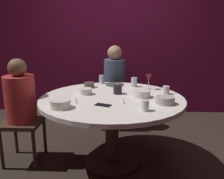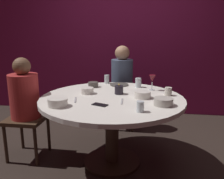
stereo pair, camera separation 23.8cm
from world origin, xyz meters
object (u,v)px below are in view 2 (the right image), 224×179
(bowl_rice_portion, at_px, (93,85))
(bowl_small_white, at_px, (163,102))
(bowl_sauce_side, at_px, (142,95))
(cup_near_candle, at_px, (168,91))
(cup_center_front, at_px, (140,107))
(bowl_salad_center, at_px, (58,102))
(bowl_serving_large, at_px, (87,91))
(cell_phone, at_px, (100,105))
(seated_diner_left, at_px, (24,97))
(cup_by_left_diner, at_px, (107,79))
(dinner_plate, at_px, (119,85))
(cup_by_right_diner, at_px, (138,83))
(dining_table, at_px, (112,110))
(candle_holder, at_px, (119,90))
(wine_glass, at_px, (152,79))
(seated_diner_back, at_px, (122,78))

(bowl_rice_portion, bearing_deg, bowl_small_white, -38.51)
(bowl_sauce_side, distance_m, bowl_rice_portion, 0.72)
(bowl_sauce_side, distance_m, cup_near_candle, 0.30)
(bowl_sauce_side, xyz_separation_m, cup_center_front, (-0.01, -0.43, 0.01))
(bowl_salad_center, relative_size, bowl_rice_portion, 1.44)
(bowl_serving_large, relative_size, bowl_salad_center, 0.76)
(bowl_small_white, distance_m, cup_near_candle, 0.36)
(cell_phone, bearing_deg, seated_diner_left, 94.28)
(cell_phone, bearing_deg, cup_by_left_diner, 27.49)
(cell_phone, relative_size, bowl_sauce_side, 0.86)
(dinner_plate, distance_m, bowl_sauce_side, 0.62)
(cup_by_right_diner, bearing_deg, cup_near_candle, -45.87)
(dining_table, relative_size, candle_holder, 13.03)
(wine_glass, xyz_separation_m, cup_by_right_diner, (-0.16, 0.12, -0.07))
(candle_holder, height_order, bowl_serving_large, candle_holder)
(cup_by_left_diner, bearing_deg, bowl_serving_large, -102.72)
(dining_table, height_order, seated_diner_back, seated_diner_back)
(cup_near_candle, bearing_deg, cup_center_front, -116.02)
(cup_by_right_diner, height_order, cup_center_front, cup_by_right_diner)
(dining_table, height_order, bowl_small_white, bowl_small_white)
(seated_diner_back, bearing_deg, dinner_plate, 1.38)
(seated_diner_left, bearing_deg, cup_by_left_diner, 39.34)
(seated_diner_back, xyz_separation_m, bowl_sauce_side, (0.31, -1.01, 0.03))
(bowl_serving_large, xyz_separation_m, cup_by_left_diner, (0.12, 0.54, 0.02))
(bowl_small_white, bearing_deg, bowl_serving_large, 158.25)
(seated_diner_back, distance_m, bowl_small_white, 1.33)
(candle_holder, distance_m, cup_by_left_diner, 0.56)
(dining_table, height_order, cup_by_right_diner, cup_by_right_diner)
(dining_table, bearing_deg, bowl_rice_portion, 124.40)
(wine_glass, distance_m, cup_center_front, 0.79)
(candle_holder, bearing_deg, wine_glass, 32.29)
(bowl_small_white, bearing_deg, seated_diner_back, 112.03)
(cell_phone, relative_size, bowl_rice_portion, 1.15)
(seated_diner_back, height_order, cup_by_right_diner, seated_diner_back)
(candle_holder, height_order, dinner_plate, candle_holder)
(dining_table, height_order, cup_near_candle, cup_near_candle)
(cell_phone, relative_size, cup_by_right_diner, 1.25)
(bowl_sauce_side, height_order, cup_by_left_diner, cup_by_left_diner)
(bowl_salad_center, distance_m, cup_center_front, 0.73)
(bowl_serving_large, relative_size, cup_by_left_diner, 1.23)
(dinner_plate, distance_m, cup_center_front, 1.01)
(seated_diner_left, height_order, bowl_serving_large, seated_diner_left)
(cup_center_front, bearing_deg, cup_by_left_diner, 113.15)
(wine_glass, bearing_deg, bowl_rice_portion, 174.99)
(cup_near_candle, height_order, cup_by_left_diner, cup_by_left_diner)
(bowl_rice_portion, bearing_deg, dinner_plate, 24.93)
(cup_near_candle, bearing_deg, cup_by_left_diner, 145.67)
(bowl_small_white, bearing_deg, candle_holder, 142.31)
(wine_glass, relative_size, bowl_sauce_side, 1.08)
(bowl_small_white, xyz_separation_m, cup_near_candle, (0.07, 0.35, 0.01))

